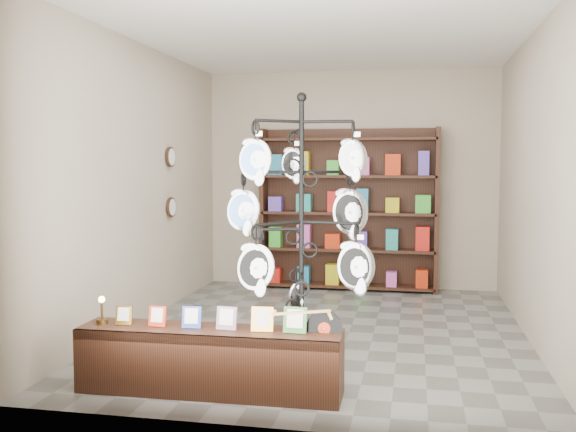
% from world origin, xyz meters
% --- Properties ---
extents(ground, '(5.00, 5.00, 0.00)m').
position_xyz_m(ground, '(0.00, 0.00, 0.00)').
color(ground, slate).
rests_on(ground, ground).
extents(room_envelope, '(5.00, 5.00, 5.00)m').
position_xyz_m(room_envelope, '(0.00, 0.00, 1.85)').
color(room_envelope, '#AD9F8B').
rests_on(room_envelope, ground).
extents(display_tree, '(1.20, 1.20, 2.23)m').
position_xyz_m(display_tree, '(0.08, -1.85, 1.29)').
color(display_tree, black).
rests_on(display_tree, ground).
extents(front_shelf, '(1.99, 0.44, 0.70)m').
position_xyz_m(front_shelf, '(-0.60, -1.95, 0.25)').
color(front_shelf, black).
rests_on(front_shelf, ground).
extents(back_shelving, '(2.42, 0.36, 2.20)m').
position_xyz_m(back_shelving, '(0.00, 2.30, 1.03)').
color(back_shelving, black).
rests_on(back_shelving, ground).
extents(wall_clocks, '(0.03, 0.24, 0.84)m').
position_xyz_m(wall_clocks, '(-1.97, 0.80, 1.50)').
color(wall_clocks, black).
rests_on(wall_clocks, ground).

